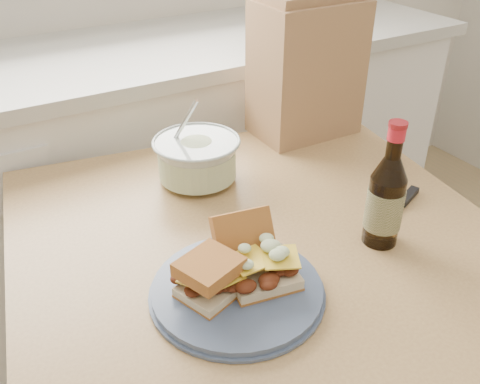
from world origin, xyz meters
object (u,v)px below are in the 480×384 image
dining_table (263,286)px  plate (237,290)px  coleslaw_bowl (197,161)px  beer_bottle (386,200)px  paper_bag (306,69)px

dining_table → plate: 0.20m
dining_table → plate: (-0.12, -0.10, 0.13)m
coleslaw_bowl → beer_bottle: beer_bottle is taller
dining_table → paper_bag: 0.59m
paper_bag → dining_table: bearing=-133.5°
coleslaw_bowl → paper_bag: (0.37, 0.10, 0.12)m
plate → beer_bottle: bearing=-1.5°
paper_bag → coleslaw_bowl: bearing=-164.6°
dining_table → beer_bottle: bearing=-21.0°
plate → coleslaw_bowl: 0.40m
plate → paper_bag: (0.49, 0.48, 0.16)m
beer_bottle → coleslaw_bowl: bearing=123.5°
beer_bottle → paper_bag: bearing=77.0°
coleslaw_bowl → beer_bottle: (0.20, -0.39, 0.04)m
plate → coleslaw_bowl: coleslaw_bowl is taller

